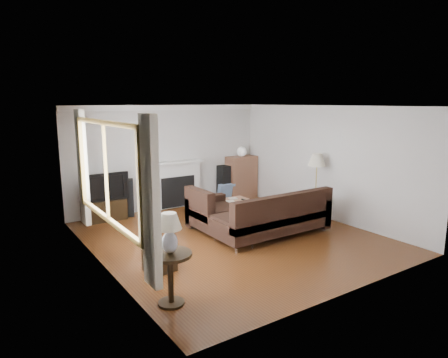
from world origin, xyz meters
TOP-DOWN VIEW (x-y plane):
  - room at (0.00, 0.00)m, footprint 5.10×5.60m
  - window at (-2.45, -0.20)m, footprint 0.12×2.74m
  - curtain_near at (-2.40, -1.72)m, footprint 0.10×0.35m
  - curtain_far at (-2.40, 1.32)m, footprint 0.10×0.35m
  - fireplace at (0.15, 2.64)m, footprint 1.40×0.26m
  - tv_stand at (-1.71, 2.50)m, footprint 0.92×0.42m
  - television at (-1.71, 2.50)m, footprint 1.06×0.14m
  - speaker_left at (-1.13, 2.54)m, footprint 0.32×0.35m
  - speaker_right at (1.49, 2.55)m, footprint 0.26×0.31m
  - bookshelf at (2.05, 2.52)m, footprint 0.83×0.39m
  - globe_lamp at (2.05, 2.52)m, footprint 0.26×0.26m
  - sectional_sofa at (0.69, -0.34)m, footprint 2.59×1.89m
  - coffee_table at (0.60, 1.05)m, footprint 1.09×0.60m
  - footstool at (-1.83, -0.64)m, footprint 0.46×0.46m
  - floor_lamp at (2.22, -0.02)m, footprint 0.46×0.46m
  - side_table at (-2.15, -1.69)m, footprint 0.56×0.56m
  - table_lamp at (-2.15, -1.69)m, footprint 0.32×0.32m

SIDE VIEW (x-z plane):
  - footstool at x=-1.83m, z-range 0.00..0.34m
  - coffee_table at x=0.60m, z-range 0.00..0.42m
  - tv_stand at x=-1.71m, z-range 0.00..0.46m
  - side_table at x=-2.15m, z-range 0.00..0.70m
  - sectional_sofa at x=0.69m, z-range 0.00..0.84m
  - speaker_left at x=-1.13m, z-range 0.00..0.85m
  - speaker_right at x=1.49m, z-range 0.00..0.93m
  - bookshelf at x=2.05m, z-range 0.00..1.14m
  - fireplace at x=0.15m, z-range 0.00..1.15m
  - floor_lamp at x=2.22m, z-range 0.00..1.47m
  - television at x=-1.71m, z-range 0.46..1.07m
  - table_lamp at x=-2.15m, z-range 0.70..1.22m
  - room at x=0.00m, z-range -0.02..2.52m
  - globe_lamp at x=2.05m, z-range 1.14..1.40m
  - curtain_near at x=-2.40m, z-range 0.35..2.45m
  - curtain_far at x=-2.40m, z-range 0.35..2.45m
  - window at x=-2.45m, z-range 0.78..2.32m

